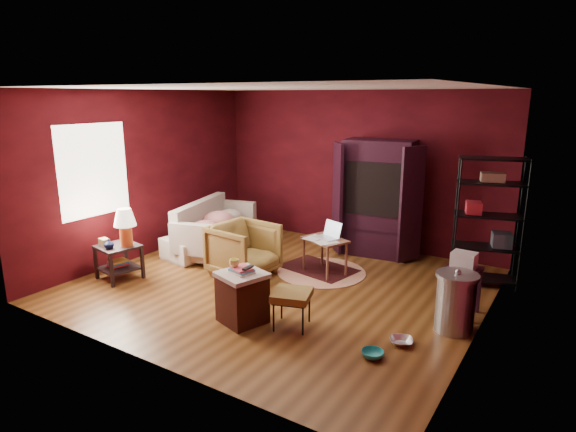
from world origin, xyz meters
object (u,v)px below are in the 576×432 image
object	(u,v)px
wire_shelving	(489,217)
tv_armoire	(377,196)
hamper	(242,296)
armchair	(244,247)
sofa	(214,232)
laptop_desk	(325,242)
side_table	(122,237)

from	to	relation	value
wire_shelving	tv_armoire	bearing A→B (deg)	149.37
hamper	armchair	bearing A→B (deg)	126.81
armchair	wire_shelving	world-z (taller)	wire_shelving
tv_armoire	wire_shelving	xyz separation A→B (m)	(1.89, -0.46, -0.01)
hamper	wire_shelving	size ratio (longest dim) A/B	0.39
tv_armoire	wire_shelving	distance (m)	1.94
sofa	hamper	world-z (taller)	hamper
sofa	armchair	world-z (taller)	armchair
sofa	laptop_desk	world-z (taller)	laptop_desk
laptop_desk	tv_armoire	size ratio (longest dim) A/B	0.41
wire_shelving	hamper	bearing A→B (deg)	-145.22
sofa	tv_armoire	xyz separation A→B (m)	(2.49, 1.38, 0.68)
armchair	laptop_desk	distance (m)	1.26
laptop_desk	sofa	bearing A→B (deg)	-156.47
laptop_desk	tv_armoire	bearing A→B (deg)	99.53
tv_armoire	laptop_desk	bearing A→B (deg)	-109.45
laptop_desk	wire_shelving	world-z (taller)	wire_shelving
tv_armoire	armchair	bearing A→B (deg)	-130.14
armchair	side_table	distance (m)	1.82
laptop_desk	tv_armoire	world-z (taller)	tv_armoire
armchair	laptop_desk	size ratio (longest dim) A/B	1.09
hamper	tv_armoire	size ratio (longest dim) A/B	0.37
tv_armoire	sofa	bearing A→B (deg)	-158.12
sofa	wire_shelving	xyz separation A→B (m)	(4.37, 0.92, 0.67)
side_table	hamper	xyz separation A→B (m)	(2.39, -0.18, -0.32)
wire_shelving	side_table	bearing A→B (deg)	-167.02
hamper	wire_shelving	distance (m)	3.70
sofa	armchair	size ratio (longest dim) A/B	2.06
laptop_desk	wire_shelving	size ratio (longest dim) A/B	0.44
hamper	tv_armoire	world-z (taller)	tv_armoire
armchair	side_table	size ratio (longest dim) A/B	0.82
sofa	wire_shelving	size ratio (longest dim) A/B	0.98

